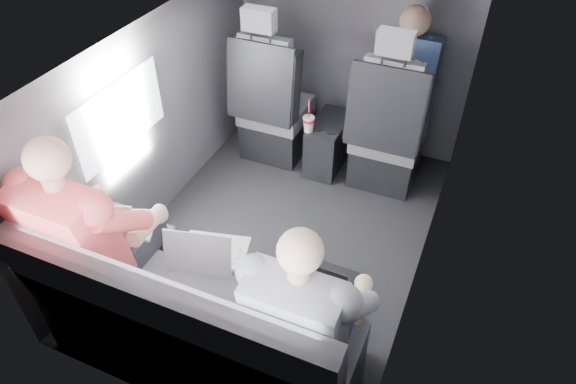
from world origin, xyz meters
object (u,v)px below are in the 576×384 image
at_px(passenger_front_right, 406,78).
at_px(passenger_rear_right, 307,315).
at_px(front_seat_left, 273,112).
at_px(laptop_black, 316,282).
at_px(center_console, 328,144).
at_px(passenger_rear_left, 95,236).
at_px(rear_bench, 196,332).
at_px(soda_cup, 309,123).
at_px(laptop_white, 118,225).
at_px(front_seat_right, 387,138).
at_px(laptop_silver, 209,252).

bearing_deg(passenger_front_right, passenger_rear_right, -87.86).
relative_size(front_seat_left, laptop_black, 3.83).
relative_size(center_console, passenger_front_right, 0.57).
bearing_deg(passenger_front_right, passenger_rear_left, -117.25).
bearing_deg(rear_bench, passenger_rear_right, 9.83).
relative_size(soda_cup, passenger_rear_right, 0.22).
height_order(laptop_white, passenger_front_right, passenger_front_right).
relative_size(front_seat_right, rear_bench, 0.79).
distance_m(rear_bench, passenger_rear_left, 0.69).
xyz_separation_m(laptop_silver, passenger_rear_left, (-0.56, -0.15, 0.03)).
relative_size(center_console, rear_bench, 0.30).
height_order(laptop_white, passenger_rear_left, passenger_rear_left).
relative_size(front_seat_right, laptop_silver, 3.40).
xyz_separation_m(front_seat_right, passenger_rear_right, (0.10, -1.81, 0.23)).
bearing_deg(passenger_rear_right, passenger_front_right, 92.14).
bearing_deg(laptop_black, rear_bench, -151.76).
xyz_separation_m(laptop_black, passenger_rear_left, (-1.11, -0.19, 0.03)).
distance_m(front_seat_right, rear_bench, 1.96).
bearing_deg(laptop_white, passenger_rear_left, -103.49).
relative_size(passenger_rear_left, passenger_rear_right, 1.07).
distance_m(laptop_white, passenger_rear_right, 1.12).
distance_m(laptop_white, laptop_silver, 0.53).
bearing_deg(soda_cup, passenger_front_right, 34.94).
relative_size(laptop_silver, passenger_front_right, 0.44).
bearing_deg(passenger_rear_left, laptop_silver, 15.21).
distance_m(center_console, rear_bench, 1.94).
relative_size(rear_bench, laptop_silver, 4.30).
height_order(passenger_rear_left, passenger_rear_right, passenger_rear_left).
distance_m(front_seat_left, passenger_front_right, 1.02).
distance_m(soda_cup, laptop_black, 1.61).
bearing_deg(passenger_rear_right, soda_cup, 111.33).
xyz_separation_m(laptop_silver, laptop_black, (0.55, 0.03, -0.00)).
bearing_deg(laptop_white, passenger_rear_right, -6.55).
relative_size(front_seat_right, passenger_rear_right, 1.04).
xyz_separation_m(laptop_black, passenger_front_right, (-0.05, 1.88, 0.12)).
height_order(front_seat_right, soda_cup, front_seat_right).
bearing_deg(front_seat_right, soda_cup, -165.50).
bearing_deg(passenger_rear_left, passenger_rear_right, 0.06).
xyz_separation_m(front_seat_left, passenger_rear_left, (-0.14, -1.81, 0.26)).
bearing_deg(center_console, front_seat_right, -5.07).
distance_m(front_seat_right, passenger_front_right, 0.44).
distance_m(laptop_silver, passenger_rear_right, 0.60).
height_order(soda_cup, laptop_silver, laptop_silver).
distance_m(center_console, laptop_white, 1.86).
bearing_deg(front_seat_left, rear_bench, -76.69).
height_order(front_seat_right, rear_bench, front_seat_right).
xyz_separation_m(laptop_silver, passenger_rear_right, (0.58, -0.15, -0.01)).
distance_m(front_seat_right, soda_cup, 0.57).
xyz_separation_m(front_seat_left, front_seat_right, (0.90, 0.00, 0.00)).
distance_m(laptop_black, passenger_rear_right, 0.19).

